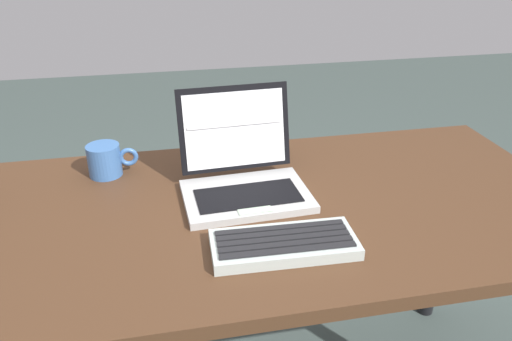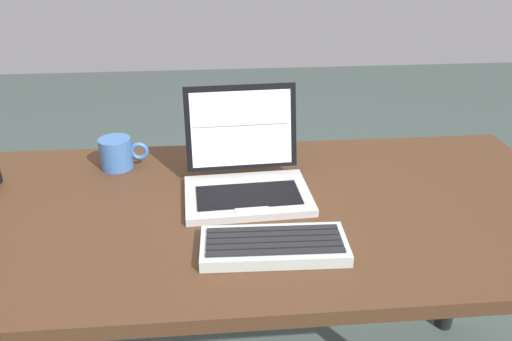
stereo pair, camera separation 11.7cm
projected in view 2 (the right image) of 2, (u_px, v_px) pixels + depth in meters
The scene contains 4 objects.
desk at pixel (234, 238), 1.25m from camera, with size 1.72×0.76×0.76m.
laptop_front at pixel (246, 174), 1.25m from camera, with size 0.32×0.28×0.25m.
external_keyboard at pixel (274, 245), 1.04m from camera, with size 0.31×0.14×0.03m.
coffee_mug at pixel (117, 153), 1.38m from camera, with size 0.13×0.09×0.09m.
Camera 2 is at (-0.04, -1.04, 1.38)m, focal length 34.94 mm.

